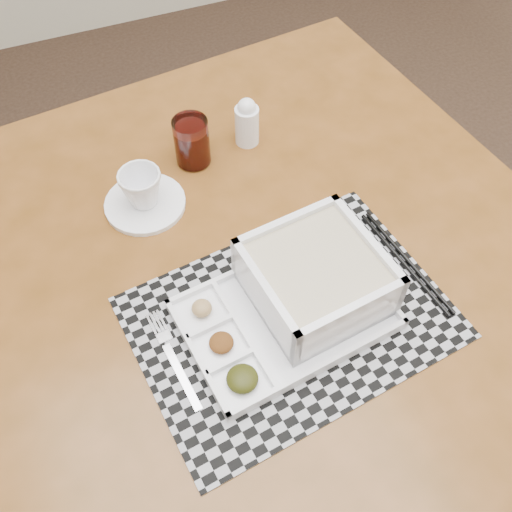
# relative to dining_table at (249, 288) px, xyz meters

# --- Properties ---
(dining_table) EXTENTS (1.23, 1.23, 0.83)m
(dining_table) POSITION_rel_dining_table_xyz_m (0.00, 0.00, 0.00)
(dining_table) COLOR #54320F
(dining_table) RESTS_ON ground
(placemat) EXTENTS (0.53, 0.41, 0.00)m
(placemat) POSITION_rel_dining_table_xyz_m (0.02, -0.13, 0.09)
(placemat) COLOR #9999A0
(placemat) RESTS_ON dining_table
(serving_tray) EXTENTS (0.34, 0.26, 0.10)m
(serving_tray) POSITION_rel_dining_table_xyz_m (0.06, -0.11, 0.13)
(serving_tray) COLOR white
(serving_tray) RESTS_ON placemat
(fork) EXTENTS (0.04, 0.19, 0.00)m
(fork) POSITION_rel_dining_table_xyz_m (-0.17, -0.13, 0.09)
(fork) COLOR silver
(fork) RESTS_ON placemat
(spoon) EXTENTS (0.04, 0.18, 0.01)m
(spoon) POSITION_rel_dining_table_xyz_m (0.20, -0.03, 0.09)
(spoon) COLOR silver
(spoon) RESTS_ON placemat
(chopsticks) EXTENTS (0.05, 0.24, 0.01)m
(chopsticks) POSITION_rel_dining_table_xyz_m (0.25, -0.11, 0.09)
(chopsticks) COLOR black
(chopsticks) RESTS_ON placemat
(saucer) EXTENTS (0.15, 0.15, 0.01)m
(saucer) POSITION_rel_dining_table_xyz_m (-0.13, 0.19, 0.09)
(saucer) COLOR white
(saucer) RESTS_ON dining_table
(cup) EXTENTS (0.09, 0.09, 0.07)m
(cup) POSITION_rel_dining_table_xyz_m (-0.13, 0.19, 0.13)
(cup) COLOR white
(cup) RESTS_ON saucer
(juice_glass) EXTENTS (0.07, 0.07, 0.10)m
(juice_glass) POSITION_rel_dining_table_xyz_m (-0.01, 0.27, 0.13)
(juice_glass) COLOR white
(juice_glass) RESTS_ON dining_table
(creamer_bottle) EXTENTS (0.05, 0.05, 0.10)m
(creamer_bottle) POSITION_rel_dining_table_xyz_m (0.11, 0.28, 0.14)
(creamer_bottle) COLOR white
(creamer_bottle) RESTS_ON dining_table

